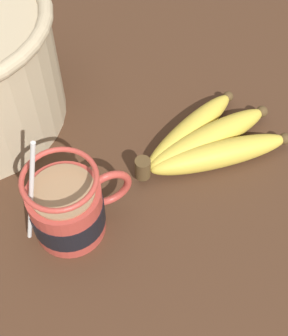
# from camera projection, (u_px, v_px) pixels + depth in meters

# --- Properties ---
(table) EXTENTS (1.27, 1.27, 0.04)m
(table) POSITION_uv_depth(u_px,v_px,m) (109.00, 228.00, 0.59)
(table) COLOR #422819
(table) RESTS_ON ground
(coffee_mug) EXTENTS (0.13, 0.09, 0.17)m
(coffee_mug) POSITION_uv_depth(u_px,v_px,m) (68.00, 208.00, 0.53)
(coffee_mug) COLOR #B23D33
(coffee_mug) RESTS_ON table
(banana_bunch) EXTENTS (0.21, 0.13, 0.04)m
(banana_bunch) POSITION_uv_depth(u_px,v_px,m) (207.00, 142.00, 0.62)
(banana_bunch) COLOR #4C381E
(banana_bunch) RESTS_ON table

